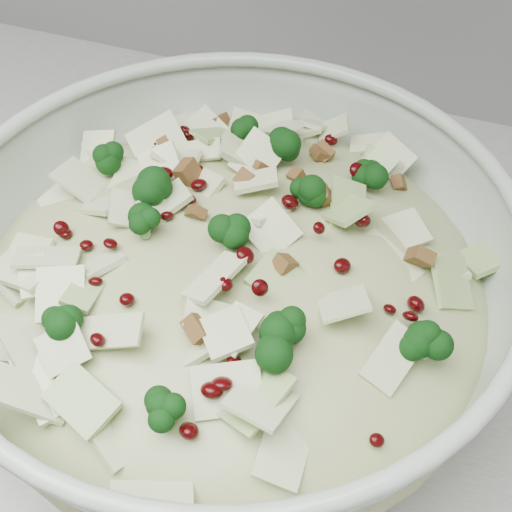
{
  "coord_description": "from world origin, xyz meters",
  "views": [
    {
      "loc": [
        0.57,
        1.31,
        1.36
      ],
      "look_at": [
        0.46,
        1.61,
        1.01
      ],
      "focal_mm": 50.0,
      "sensor_mm": 36.0,
      "label": 1
    }
  ],
  "objects": [
    {
      "name": "mixing_bowl",
      "position": [
        0.45,
        1.6,
        0.98
      ],
      "size": [
        0.4,
        0.4,
        0.15
      ],
      "rotation": [
        0.0,
        0.0,
        -0.05
      ],
      "color": "#A8B9A9",
      "rests_on": "counter"
    },
    {
      "name": "salad",
      "position": [
        0.45,
        1.6,
        1.0
      ],
      "size": [
        0.44,
        0.44,
        0.15
      ],
      "rotation": [
        0.0,
        0.0,
        0.27
      ],
      "color": "#ABB77D",
      "rests_on": "mixing_bowl"
    }
  ]
}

